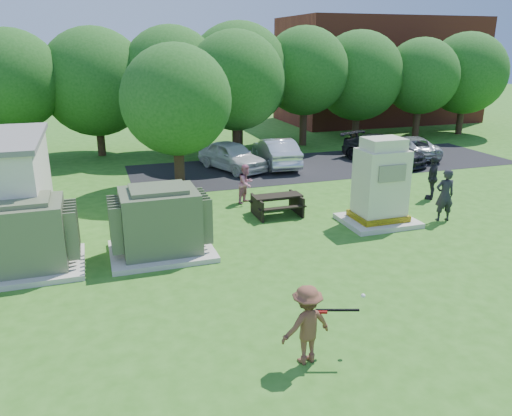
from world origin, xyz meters
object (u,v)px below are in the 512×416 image
object	(u,v)px
car_silver_a	(276,152)
car_dark	(384,150)
transformer_right	(160,223)
car_silver_b	(410,147)
person_by_generator	(445,195)
person_at_picnic	(246,184)
person_walking_right	(433,178)
car_white	(232,156)
transformer_left	(23,238)
generator_cabinet	(380,187)
picnic_table	(277,203)
batter	(307,325)

from	to	relation	value
car_silver_a	car_dark	xyz separation A→B (m)	(5.64, -1.09, -0.02)
transformer_right	car_silver_b	world-z (taller)	transformer_right
person_by_generator	person_at_picnic	xyz separation A→B (m)	(-5.98, 4.22, -0.16)
car_dark	car_silver_b	bearing A→B (deg)	2.10
person_walking_right	car_white	bearing A→B (deg)	-96.83
transformer_left	person_walking_right	xyz separation A→B (m)	(14.86, 2.21, -0.09)
generator_cabinet	car_white	size ratio (longest dim) A/B	0.72
car_white	car_dark	bearing A→B (deg)	-28.44
generator_cabinet	person_at_picnic	distance (m)	5.26
car_silver_b	picnic_table	bearing A→B (deg)	43.30
generator_cabinet	car_silver_b	bearing A→B (deg)	50.20
person_by_generator	transformer_right	bearing A→B (deg)	9.88
car_dark	car_silver_b	xyz separation A→B (m)	(2.17, 0.79, -0.11)
person_walking_right	car_silver_a	bearing A→B (deg)	-109.36
transformer_left	person_by_generator	xyz separation A→B (m)	(13.59, -0.15, -0.04)
transformer_right	picnic_table	xyz separation A→B (m)	(4.52, 2.26, -0.50)
person_walking_right	car_silver_b	size ratio (longest dim) A/B	0.41
batter	transformer_right	bearing A→B (deg)	-81.72
car_silver_a	person_by_generator	bearing A→B (deg)	110.21
picnic_table	person_walking_right	xyz separation A→B (m)	(6.64, -0.05, 0.41)
car_silver_a	car_silver_b	bearing A→B (deg)	-177.48
picnic_table	person_at_picnic	distance (m)	1.94
batter	car_silver_a	bearing A→B (deg)	-117.27
car_white	car_silver_a	distance (m)	2.35
picnic_table	person_by_generator	size ratio (longest dim) A/B	0.95
transformer_right	car_white	distance (m)	10.68
transformer_left	person_walking_right	size ratio (longest dim) A/B	1.70
generator_cabinet	person_at_picnic	bearing A→B (deg)	134.47
car_silver_a	batter	bearing A→B (deg)	76.31
car_dark	car_silver_b	world-z (taller)	car_dark
person_at_picnic	car_silver_a	world-z (taller)	person_at_picnic
transformer_right	picnic_table	world-z (taller)	transformer_right
car_dark	batter	bearing A→B (deg)	-144.44
transformer_right	person_at_picnic	distance (m)	5.64
batter	generator_cabinet	bearing A→B (deg)	-139.41
batter	car_white	world-z (taller)	batter
generator_cabinet	picnic_table	xyz separation A→B (m)	(-3.04, 1.92, -0.84)
batter	car_dark	bearing A→B (deg)	-135.37
car_dark	picnic_table	bearing A→B (deg)	-161.13
car_white	picnic_table	bearing A→B (deg)	-113.58
batter	person_by_generator	distance (m)	10.03
batter	car_dark	world-z (taller)	batter
generator_cabinet	car_dark	size ratio (longest dim) A/B	0.62
generator_cabinet	car_silver_a	world-z (taller)	generator_cabinet
person_at_picnic	person_by_generator	bearing A→B (deg)	-72.52
transformer_left	car_silver_a	size ratio (longest dim) A/B	0.68
generator_cabinet	transformer_right	bearing A→B (deg)	-177.46
generator_cabinet	person_by_generator	bearing A→B (deg)	-11.75
transformer_left	car_silver_a	distance (m)	14.50
transformer_left	person_at_picnic	distance (m)	8.63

